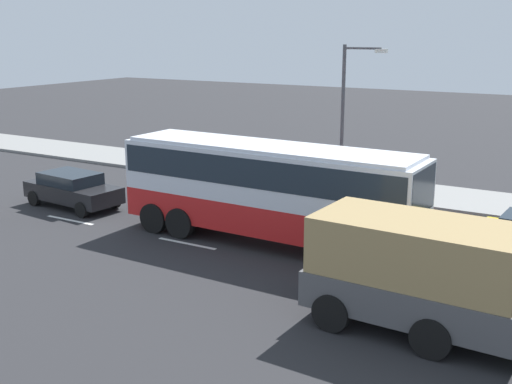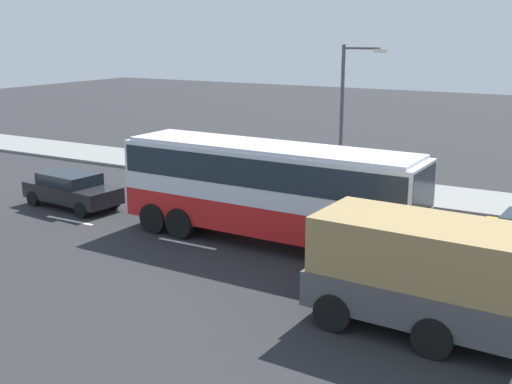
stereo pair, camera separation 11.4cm
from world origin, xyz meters
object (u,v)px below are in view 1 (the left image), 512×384
Objects in this scene: car_black_sedan at (73,189)px; coach_bus at (268,183)px; cargo_truck at (453,278)px; pedestrian_near_curb at (372,166)px; street_lamp at (348,107)px.

coach_bus is at bearing 5.53° from car_black_sedan.
cargo_truck is 4.49× the size of pedestrian_near_curb.
cargo_truck is 1.12× the size of street_lamp.
car_black_sedan is 12.29m from street_lamp.
cargo_truck is 17.04m from car_black_sedan.
street_lamp is (-7.54, 11.78, 2.39)m from cargo_truck.
coach_bus is 9.44m from car_black_sedan.
pedestrian_near_curb is at bearing 119.72° from cargo_truck.
car_black_sedan is 13.48m from pedestrian_near_curb.
coach_bus reaches higher than car_black_sedan.
cargo_truck is at bearing -57.37° from street_lamp.
cargo_truck is 1.61× the size of car_black_sedan.
street_lamp reaches higher than car_black_sedan.
pedestrian_near_curb reaches higher than car_black_sedan.
coach_bus is 1.48× the size of cargo_truck.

